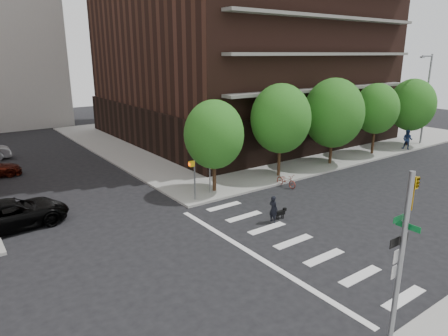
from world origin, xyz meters
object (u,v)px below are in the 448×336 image
object	(u,v)px
dog_walker	(273,209)
pedestrian_far	(407,140)
traffic_signal	(398,284)
scooter	(286,180)
parked_car_black	(12,214)

from	to	relation	value
dog_walker	pedestrian_far	distance (m)	22.91
traffic_signal	dog_walker	world-z (taller)	traffic_signal
traffic_signal	scooter	world-z (taller)	traffic_signal
scooter	pedestrian_far	size ratio (longest dim) A/B	0.93
dog_walker	pedestrian_far	bearing A→B (deg)	-82.21
scooter	parked_car_black	bearing A→B (deg)	165.68
dog_walker	pedestrian_far	world-z (taller)	pedestrian_far
traffic_signal	scooter	distance (m)	16.96
traffic_signal	parked_car_black	world-z (taller)	traffic_signal
parked_car_black	scooter	world-z (taller)	parked_car_black
scooter	pedestrian_far	bearing A→B (deg)	1.11
parked_car_black	scooter	distance (m)	17.45
traffic_signal	parked_car_black	xyz separation A→B (m)	(-7.73, 17.66, -1.89)
scooter	traffic_signal	bearing A→B (deg)	-125.86
pedestrian_far	traffic_signal	bearing A→B (deg)	-74.55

